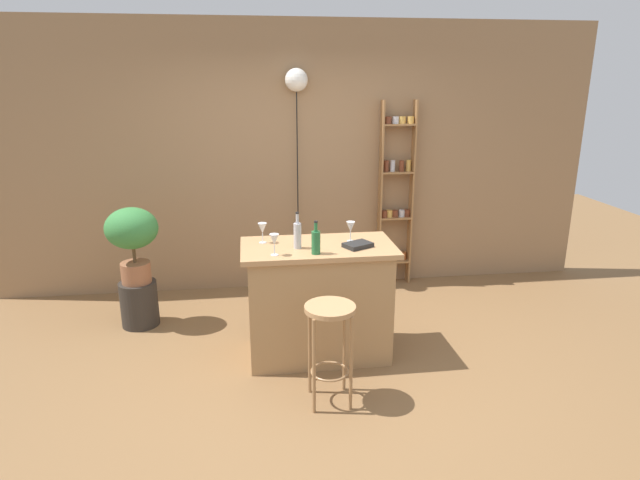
% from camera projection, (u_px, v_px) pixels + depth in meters
% --- Properties ---
extents(ground, '(12.00, 12.00, 0.00)m').
position_uv_depth(ground, '(323.00, 371.00, 4.25)').
color(ground, brown).
extents(back_wall, '(6.40, 0.10, 2.80)m').
position_uv_depth(back_wall, '(297.00, 159.00, 5.69)').
color(back_wall, '#997551').
rests_on(back_wall, ground).
extents(kitchen_counter, '(1.22, 0.66, 0.95)m').
position_uv_depth(kitchen_counter, '(318.00, 300.00, 4.40)').
color(kitchen_counter, '#A87F51').
rests_on(kitchen_counter, ground).
extents(bar_stool, '(0.35, 0.35, 0.74)m').
position_uv_depth(bar_stool, '(330.00, 331.00, 3.70)').
color(bar_stool, '#997047').
rests_on(bar_stool, ground).
extents(spice_shelf, '(0.37, 0.13, 2.01)m').
position_uv_depth(spice_shelf, '(396.00, 193.00, 5.81)').
color(spice_shelf, '#9E7042').
rests_on(spice_shelf, ground).
extents(plant_stool, '(0.34, 0.34, 0.42)m').
position_uv_depth(plant_stool, '(139.00, 304.00, 5.00)').
color(plant_stool, '#2D2823').
rests_on(plant_stool, ground).
extents(potted_plant, '(0.47, 0.42, 0.70)m').
position_uv_depth(potted_plant, '(132.00, 235.00, 4.80)').
color(potted_plant, '#935B3D').
rests_on(potted_plant, plant_stool).
extents(bottle_vinegar, '(0.07, 0.07, 0.26)m').
position_uv_depth(bottle_vinegar, '(316.00, 242.00, 4.03)').
color(bottle_vinegar, '#236638').
rests_on(bottle_vinegar, kitchen_counter).
extents(bottle_wine_red, '(0.06, 0.06, 0.29)m').
position_uv_depth(bottle_wine_red, '(297.00, 235.00, 4.16)').
color(bottle_wine_red, '#B2B2B7').
rests_on(bottle_wine_red, kitchen_counter).
extents(wine_glass_left, '(0.07, 0.07, 0.16)m').
position_uv_depth(wine_glass_left, '(274.00, 240.00, 3.99)').
color(wine_glass_left, silver).
rests_on(wine_glass_left, kitchen_counter).
extents(wine_glass_center, '(0.07, 0.07, 0.16)m').
position_uv_depth(wine_glass_center, '(262.00, 229.00, 4.29)').
color(wine_glass_center, silver).
rests_on(wine_glass_center, kitchen_counter).
extents(wine_glass_right, '(0.07, 0.07, 0.16)m').
position_uv_depth(wine_glass_right, '(351.00, 227.00, 4.33)').
color(wine_glass_right, silver).
rests_on(wine_glass_right, kitchen_counter).
extents(cookbook, '(0.26, 0.23, 0.03)m').
position_uv_depth(cookbook, '(358.00, 245.00, 4.21)').
color(cookbook, black).
rests_on(cookbook, kitchen_counter).
extents(pendant_globe_light, '(0.23, 0.23, 2.32)m').
position_uv_depth(pendant_globe_light, '(296.00, 83.00, 5.36)').
color(pendant_globe_light, black).
rests_on(pendant_globe_light, ground).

